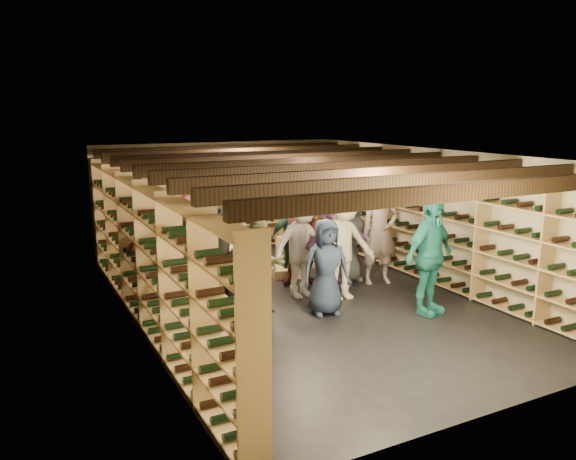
# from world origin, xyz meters

# --- Properties ---
(ground) EXTENTS (8.00, 8.00, 0.00)m
(ground) POSITION_xyz_m (0.00, 0.00, 0.00)
(ground) COLOR black
(ground) RESTS_ON ground
(walls) EXTENTS (5.52, 8.02, 2.40)m
(walls) POSITION_xyz_m (0.00, 0.00, 1.20)
(walls) COLOR #C4B998
(walls) RESTS_ON ground
(ceiling) EXTENTS (5.50, 8.00, 0.01)m
(ceiling) POSITION_xyz_m (0.00, 0.00, 2.40)
(ceiling) COLOR beige
(ceiling) RESTS_ON walls
(ceiling_joists) EXTENTS (5.40, 7.12, 0.18)m
(ceiling_joists) POSITION_xyz_m (0.00, 0.00, 2.26)
(ceiling_joists) COLOR black
(ceiling_joists) RESTS_ON ground
(wine_rack_left) EXTENTS (0.32, 7.50, 2.15)m
(wine_rack_left) POSITION_xyz_m (-2.57, 0.00, 1.08)
(wine_rack_left) COLOR tan
(wine_rack_left) RESTS_ON ground
(wine_rack_right) EXTENTS (0.32, 7.50, 2.15)m
(wine_rack_right) POSITION_xyz_m (2.57, 0.00, 1.08)
(wine_rack_right) COLOR tan
(wine_rack_right) RESTS_ON ground
(wine_rack_back) EXTENTS (4.70, 0.30, 2.15)m
(wine_rack_back) POSITION_xyz_m (0.00, 3.83, 1.07)
(wine_rack_back) COLOR tan
(wine_rack_back) RESTS_ON ground
(crate_stack_left) EXTENTS (0.51, 0.35, 0.68)m
(crate_stack_left) POSITION_xyz_m (-0.88, 1.51, 0.34)
(crate_stack_left) COLOR tan
(crate_stack_left) RESTS_ON ground
(crate_stack_right) EXTENTS (0.52, 0.36, 0.51)m
(crate_stack_right) POSITION_xyz_m (0.91, 2.33, 0.26)
(crate_stack_right) COLOR tan
(crate_stack_right) RESTS_ON ground
(crate_loose) EXTENTS (0.57, 0.45, 0.17)m
(crate_loose) POSITION_xyz_m (0.29, 1.30, 0.09)
(crate_loose) COLOR tan
(crate_loose) RESTS_ON ground
(person_0) EXTENTS (0.81, 0.56, 1.59)m
(person_0) POSITION_xyz_m (-2.02, -0.31, 0.79)
(person_0) COLOR black
(person_0) RESTS_ON ground
(person_1) EXTENTS (0.70, 0.57, 1.64)m
(person_1) POSITION_xyz_m (-1.45, 0.03, 0.82)
(person_1) COLOR black
(person_1) RESTS_ON ground
(person_2) EXTENTS (0.80, 0.67, 1.48)m
(person_2) POSITION_xyz_m (-0.89, -0.20, 0.74)
(person_2) COLOR brown
(person_2) RESTS_ON ground
(person_3) EXTENTS (1.22, 0.73, 1.86)m
(person_3) POSITION_xyz_m (0.57, -0.23, 0.93)
(person_3) COLOR beige
(person_3) RESTS_ON ground
(person_4) EXTENTS (1.15, 0.69, 1.83)m
(person_4) POSITION_xyz_m (1.36, -1.40, 0.91)
(person_4) COLOR #1F8075
(person_4) RESTS_ON ground
(person_5) EXTENTS (1.81, 0.67, 1.91)m
(person_5) POSITION_xyz_m (-1.83, 0.80, 0.96)
(person_5) COLOR brown
(person_5) RESTS_ON ground
(person_6) EXTENTS (0.82, 0.63, 1.49)m
(person_6) POSITION_xyz_m (-0.03, -0.69, 0.74)
(person_6) COLOR #212F48
(person_6) RESTS_ON ground
(person_7) EXTENTS (0.78, 0.60, 1.91)m
(person_7) POSITION_xyz_m (1.64, 0.24, 0.96)
(person_7) COLOR gray
(person_7) RESTS_ON ground
(person_8) EXTENTS (1.01, 0.89, 1.73)m
(person_8) POSITION_xyz_m (0.41, 0.75, 0.86)
(person_8) COLOR #481916
(person_8) RESTS_ON ground
(person_9) EXTENTS (1.22, 0.80, 1.78)m
(person_9) POSITION_xyz_m (0.01, 0.17, 0.89)
(person_9) COLOR #BAB1AB
(person_9) RESTS_ON ground
(person_10) EXTENTS (0.87, 0.37, 1.49)m
(person_10) POSITION_xyz_m (0.40, 1.30, 0.74)
(person_10) COLOR #214637
(person_10) RESTS_ON ground
(person_11) EXTENTS (1.56, 0.78, 1.61)m
(person_11) POSITION_xyz_m (0.72, 0.30, 0.81)
(person_11) COLOR #8A548A
(person_11) RESTS_ON ground
(person_12) EXTENTS (0.94, 0.74, 1.68)m
(person_12) POSITION_xyz_m (1.20, 0.57, 0.84)
(person_12) COLOR #343539
(person_12) RESTS_ON ground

